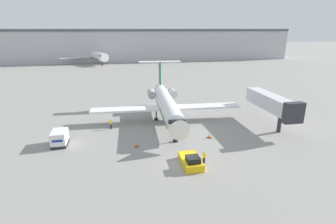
{
  "coord_description": "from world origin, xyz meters",
  "views": [
    {
      "loc": [
        -8.33,
        -29.99,
        17.23
      ],
      "look_at": [
        0.0,
        12.81,
        3.31
      ],
      "focal_mm": 28.0,
      "sensor_mm": 36.0,
      "label": 1
    }
  ],
  "objects": [
    {
      "name": "traffic_cone_right",
      "position": [
        6.05,
        7.91,
        0.35
      ],
      "size": [
        0.72,
        0.72,
        0.73
      ],
      "color": "black",
      "rests_on": "ground"
    },
    {
      "name": "luggage_cart",
      "position": [
        -17.63,
        9.71,
        1.14
      ],
      "size": [
        2.15,
        3.48,
        2.29
      ],
      "color": "#232326",
      "rests_on": "ground"
    },
    {
      "name": "airplane_parked_far_left",
      "position": [
        -19.69,
        113.45,
        4.15
      ],
      "size": [
        32.61,
        32.11,
        11.31
      ],
      "color": "white",
      "rests_on": "ground"
    },
    {
      "name": "pushback_tug",
      "position": [
        0.52,
        -0.26,
        0.61
      ],
      "size": [
        2.39,
        4.66,
        1.67
      ],
      "color": "yellow",
      "rests_on": "ground"
    },
    {
      "name": "worker_by_wing",
      "position": [
        -10.0,
        15.19,
        0.98
      ],
      "size": [
        0.4,
        0.26,
        1.84
      ],
      "color": "#232838",
      "rests_on": "ground"
    },
    {
      "name": "traffic_cone_left",
      "position": [
        -6.05,
        6.78,
        0.32
      ],
      "size": [
        0.53,
        0.53,
        0.67
      ],
      "color": "black",
      "rests_on": "ground"
    },
    {
      "name": "airplane_main",
      "position": [
        0.68,
        17.55,
        3.34
      ],
      "size": [
        28.88,
        26.27,
        10.19
      ],
      "color": "white",
      "rests_on": "ground"
    },
    {
      "name": "worker_near_tug",
      "position": [
        2.4,
        -0.04,
        0.87
      ],
      "size": [
        0.4,
        0.24,
        1.66
      ],
      "color": "#232838",
      "rests_on": "ground"
    },
    {
      "name": "terminal_building",
      "position": [
        0.0,
        120.0,
        8.55
      ],
      "size": [
        180.0,
        16.8,
        17.04
      ],
      "color": "#B2B2B7",
      "rests_on": "ground"
    },
    {
      "name": "ground_plane",
      "position": [
        0.0,
        0.0,
        0.0
      ],
      "size": [
        600.0,
        600.0,
        0.0
      ],
      "primitive_type": "plane",
      "color": "gray"
    },
    {
      "name": "jet_bridge",
      "position": [
        18.73,
        10.92,
        4.45
      ],
      "size": [
        3.2,
        13.97,
        6.19
      ],
      "color": "#2D2D33",
      "rests_on": "ground"
    }
  ]
}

